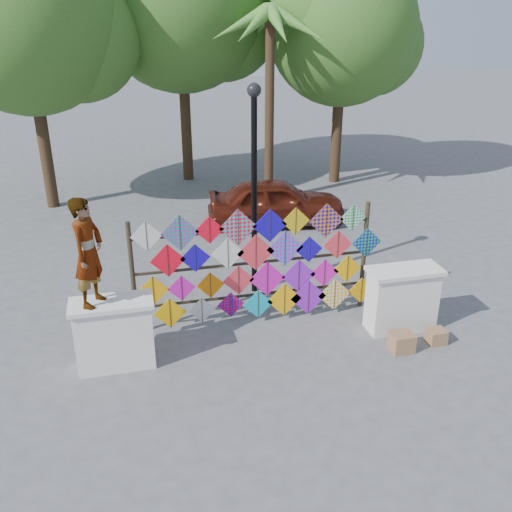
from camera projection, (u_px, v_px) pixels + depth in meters
name	position (u px, v px, depth m)	size (l,w,h in m)	color
ground	(263.00, 340.00, 10.82)	(80.00, 80.00, 0.00)	slate
parapet_left	(114.00, 333.00, 9.80)	(1.40, 0.65, 1.28)	white
parapet_right	(402.00, 298.00, 10.96)	(1.40, 0.65, 1.28)	white
kite_rack	(260.00, 265.00, 10.99)	(4.95, 0.24, 2.40)	#2E2619
tree_west	(29.00, 20.00, 15.68)	(5.85, 5.20, 8.01)	#402E1B
tree_mid	(183.00, 4.00, 18.26)	(6.30, 5.60, 8.61)	#402E1B
tree_east	(345.00, 31.00, 18.31)	(5.40, 4.80, 7.42)	#402E1B
palm_tree	(270.00, 36.00, 16.36)	(3.62, 3.62, 5.83)	#402E1B
vendor_woman	(88.00, 252.00, 9.11)	(0.67, 0.44, 1.85)	#99999E
sedan	(276.00, 202.00, 16.17)	(1.56, 3.87, 1.32)	#51190D
lamppost	(254.00, 173.00, 11.56)	(0.28, 0.28, 4.46)	black
cardboard_box_near	(402.00, 342.00, 10.42)	(0.40, 0.36, 0.36)	#966948
cardboard_box_far	(436.00, 336.00, 10.67)	(0.33, 0.30, 0.28)	#966948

